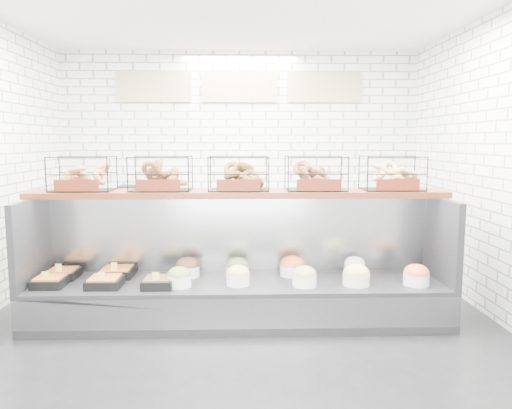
{
  "coord_description": "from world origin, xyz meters",
  "views": [
    {
      "loc": [
        0.03,
        -4.42,
        1.75
      ],
      "look_at": [
        0.17,
        0.45,
        1.13
      ],
      "focal_mm": 35.0,
      "sensor_mm": 36.0,
      "label": 1
    }
  ],
  "objects": [
    {
      "name": "ground",
      "position": [
        0.0,
        0.0,
        0.0
      ],
      "size": [
        5.5,
        5.5,
        0.0
      ],
      "primitive_type": "plane",
      "color": "black",
      "rests_on": "ground"
    },
    {
      "name": "room_shell",
      "position": [
        0.0,
        0.6,
        2.06
      ],
      "size": [
        5.02,
        5.51,
        3.01
      ],
      "color": "white",
      "rests_on": "ground"
    },
    {
      "name": "display_case",
      "position": [
        -0.0,
        0.34,
        0.33
      ],
      "size": [
        4.0,
        0.9,
        1.2
      ],
      "color": "black",
      "rests_on": "ground"
    },
    {
      "name": "bagel_shelf",
      "position": [
        0.0,
        0.52,
        1.38
      ],
      "size": [
        4.1,
        0.5,
        0.4
      ],
      "color": "#4A1F10",
      "rests_on": "display_case"
    },
    {
      "name": "prep_counter",
      "position": [
        -0.01,
        2.43,
        0.47
      ],
      "size": [
        4.0,
        0.6,
        1.2
      ],
      "color": "#93969B",
      "rests_on": "ground"
    }
  ]
}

